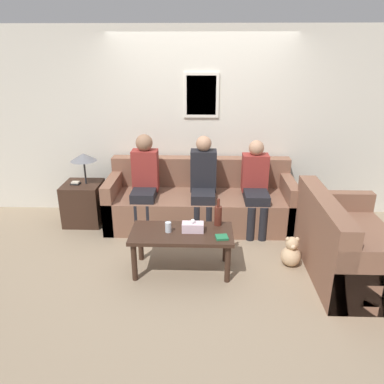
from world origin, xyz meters
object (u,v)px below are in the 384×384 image
Objects in this scene: drinking_glass at (168,227)px; person_middle at (203,181)px; couch_side at (348,247)px; teddy_bear at (291,253)px; couch_main at (200,202)px; coffee_table at (182,238)px; person_left at (145,179)px; person_right at (256,183)px; wine_bottle at (218,215)px.

person_middle is (0.37, 1.08, 0.15)m from drinking_glass.
teddy_bear is at bearing 78.00° from couch_side.
couch_main is 22.31× the size of drinking_glass.
couch_main is 0.40m from person_middle.
couch_side is 1.36× the size of coffee_table.
person_right is (1.46, -0.01, -0.05)m from person_left.
person_middle is at bearing -0.70° from person_left.
drinking_glass is 0.09× the size of person_middle.
person_left reaches higher than person_right.
couch_main reaches higher than teddy_bear.
couch_main is 1.28m from drinking_glass.
drinking_glass is at bearing -174.08° from teddy_bear.
couch_main is 2.00m from couch_side.
person_right reaches higher than coffee_table.
wine_bottle is at bearing -120.38° from person_right.
wine_bottle is (-1.39, 0.17, 0.28)m from couch_side.
couch_main is at bearing 81.45° from coffee_table.
drinking_glass is (-0.53, -0.19, -0.06)m from wine_bottle.
couch_main is 1.50m from teddy_bear.
coffee_table reaches higher than teddy_bear.
coffee_table is 9.76× the size of drinking_glass.
person_middle is (0.78, -0.01, -0.02)m from person_left.
teddy_bear is (0.83, -0.05, -0.43)m from wine_bottle.
coffee_table is 0.92× the size of person_right.
person_middle is at bearing -73.94° from couch_main.
person_middle is 1.46m from teddy_bear.
couch_side is at bearing -50.25° from person_right.
couch_main reaches higher than wine_bottle.
couch_side is at bearing -36.79° from couch_main.
couch_side is 1.92m from person_middle.
drinking_glass is 1.15m from person_middle.
teddy_bear is (1.22, 0.14, -0.25)m from coffee_table.
person_right is 1.10m from teddy_bear.
couch_side is at bearing -12.00° from teddy_bear.
drinking_glass is at bearing -160.29° from wine_bottle.
person_left is 3.56× the size of teddy_bear.
person_right reaches higher than couch_main.
person_right reaches higher than wine_bottle.
teddy_bear is at bearing -46.12° from couch_main.
person_right is 3.36× the size of teddy_bear.
couch_side reaches higher than coffee_table.
person_left is at bearing 65.53° from couch_side.
coffee_table is 0.19m from drinking_glass.
couch_side is 4.22× the size of teddy_bear.
drinking_glass is (-1.93, -0.02, 0.22)m from couch_side.
couch_main is 2.00× the size of person_middle.
wine_bottle is 1.30m from person_left.
teddy_bear is at bearing -71.60° from person_right.
couch_main is 8.02× the size of wine_bottle.
coffee_table is 1.13m from person_middle.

